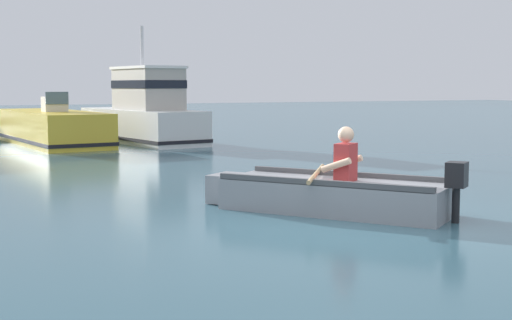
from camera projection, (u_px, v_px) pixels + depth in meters
ground_plane at (338, 225)px, 9.03m from camera, size 120.00×120.00×0.00m
rowboat_with_person at (330, 194)px, 9.97m from camera, size 2.71×3.33×1.19m
moored_boat_yellow at (51, 128)px, 21.54m from camera, size 2.53×6.34×1.56m
moored_boat_white at (143, 115)px, 22.11m from camera, size 2.56×5.88×3.55m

